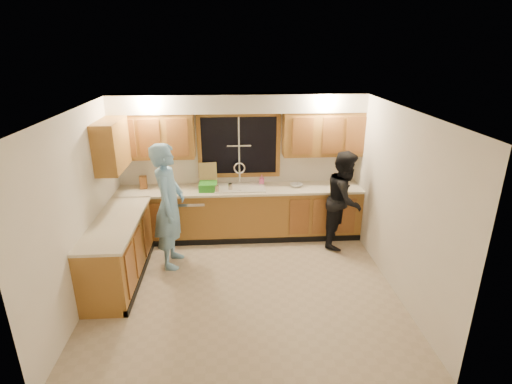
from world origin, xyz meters
TOP-DOWN VIEW (x-y plane):
  - floor at (0.00, 0.00)m, footprint 4.20×4.20m
  - ceiling at (0.00, 0.00)m, footprint 4.20×4.20m
  - wall_back at (0.00, 1.90)m, footprint 4.20×0.00m
  - wall_left at (-2.10, 0.00)m, footprint 0.00×3.80m
  - wall_right at (2.10, 0.00)m, footprint 0.00×3.80m
  - base_cabinets_back at (0.00, 1.60)m, footprint 4.20×0.60m
  - base_cabinets_left at (-1.80, 0.35)m, footprint 0.60×1.90m
  - countertop_back at (0.00, 1.58)m, footprint 4.20×0.63m
  - countertop_left at (-1.79, 0.35)m, footprint 0.63×1.90m
  - upper_cabinets_left at (-1.43, 1.73)m, footprint 1.35×0.33m
  - upper_cabinets_right at (1.43, 1.73)m, footprint 1.35×0.33m
  - upper_cabinets_return at (-1.94, 1.12)m, footprint 0.33×0.90m
  - soffit at (0.00, 1.72)m, footprint 4.20×0.35m
  - window_frame at (0.00, 1.89)m, footprint 1.44×0.03m
  - sink at (0.00, 1.60)m, footprint 0.86×0.52m
  - dishwasher at (-0.85, 1.59)m, footprint 0.60×0.56m
  - stove at (-1.80, -0.22)m, footprint 0.58×0.75m
  - man at (-1.09, 0.73)m, footprint 0.50×0.73m
  - woman at (1.73, 1.21)m, footprint 0.94×1.00m
  - knife_block at (-1.65, 1.70)m, footprint 0.13×0.11m
  - cutting_board at (-0.55, 1.78)m, footprint 0.32×0.15m
  - dish_crate at (-0.54, 1.53)m, footprint 0.30×0.28m
  - soap_bottle at (0.39, 1.76)m, footprint 0.09×0.09m
  - bowl at (0.98, 1.61)m, footprint 0.27×0.27m
  - can_left at (-0.39, 1.39)m, footprint 0.09×0.09m
  - can_right at (-0.17, 1.48)m, footprint 0.09×0.09m

SIDE VIEW (x-z plane):
  - floor at x=0.00m, z-range 0.00..0.00m
  - dishwasher at x=-0.85m, z-range 0.00..0.82m
  - base_cabinets_back at x=0.00m, z-range 0.00..0.88m
  - base_cabinets_left at x=-1.80m, z-range 0.00..0.88m
  - stove at x=-1.80m, z-range 0.00..0.90m
  - woman at x=1.73m, z-range 0.00..1.64m
  - sink at x=0.00m, z-range 0.58..1.15m
  - countertop_back at x=0.00m, z-range 0.88..0.92m
  - countertop_left at x=-1.79m, z-range 0.88..0.92m
  - bowl at x=0.98m, z-range 0.92..0.97m
  - man at x=-1.09m, z-range 0.00..1.94m
  - can_right at x=-0.17m, z-range 0.92..1.05m
  - can_left at x=-0.39m, z-range 0.92..1.05m
  - dish_crate at x=-0.54m, z-range 0.92..1.06m
  - soap_bottle at x=0.39m, z-range 0.92..1.10m
  - knife_block at x=-1.65m, z-range 0.92..1.14m
  - cutting_board at x=-0.55m, z-range 0.92..1.33m
  - wall_back at x=0.00m, z-range -0.85..3.35m
  - wall_left at x=-2.10m, z-range -0.65..3.15m
  - wall_right at x=2.10m, z-range -0.65..3.15m
  - window_frame at x=0.00m, z-range 1.03..2.17m
  - upper_cabinets_left at x=-1.43m, z-range 1.45..2.20m
  - upper_cabinets_right at x=1.43m, z-range 1.45..2.20m
  - upper_cabinets_return at x=-1.94m, z-range 1.45..2.20m
  - soffit at x=0.00m, z-range 2.20..2.50m
  - ceiling at x=0.00m, z-range 2.50..2.50m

